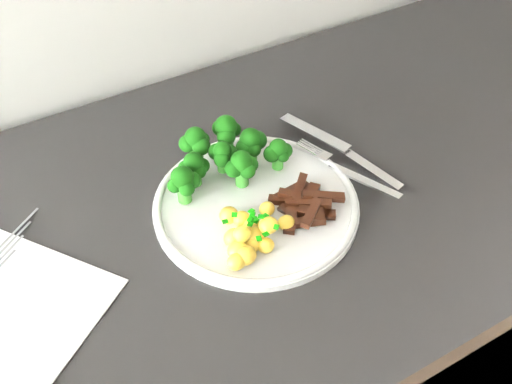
% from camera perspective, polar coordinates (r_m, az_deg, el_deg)
% --- Properties ---
extents(plate, '(0.27, 0.27, 0.02)m').
position_cam_1_polar(plate, '(0.77, 0.00, -1.18)').
color(plate, white).
rests_on(plate, counter).
extents(broccoli, '(0.18, 0.10, 0.07)m').
position_cam_1_polar(broccoli, '(0.78, -3.16, 3.65)').
color(broccoli, '#2A6E1F').
rests_on(broccoli, plate).
extents(potatoes, '(0.11, 0.09, 0.04)m').
position_cam_1_polar(potatoes, '(0.71, -0.68, -4.22)').
color(potatoes, yellow).
rests_on(potatoes, plate).
extents(beef_strips, '(0.10, 0.09, 0.02)m').
position_cam_1_polar(beef_strips, '(0.75, 4.59, -1.14)').
color(beef_strips, black).
rests_on(beef_strips, plate).
extents(fork, '(0.06, 0.16, 0.02)m').
position_cam_1_polar(fork, '(0.81, 8.97, 1.93)').
color(fork, silver).
rests_on(fork, plate).
extents(knife, '(0.07, 0.21, 0.02)m').
position_cam_1_polar(knife, '(0.84, 9.38, 3.14)').
color(knife, silver).
rests_on(knife, plate).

